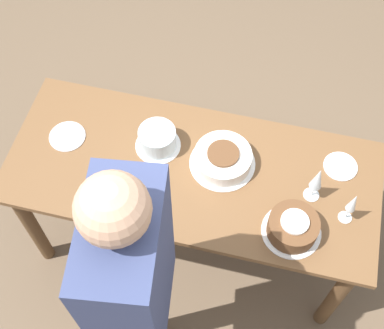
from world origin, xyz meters
name	(u,v)px	position (x,y,z in m)	size (l,w,h in m)	color
ground_plane	(192,239)	(0.00, 0.00, 0.00)	(12.00, 12.00, 0.00)	brown
dining_table	(192,184)	(0.00, 0.00, 0.64)	(1.68, 0.70, 0.77)	brown
cake_center_white	(223,159)	(0.12, 0.07, 0.81)	(0.30, 0.30, 0.09)	white
cake_front_chocolate	(293,227)	(0.47, -0.19, 0.82)	(0.25, 0.25, 0.11)	white
cake_back_decorated	(157,139)	(-0.18, 0.09, 0.82)	(0.21, 0.21, 0.11)	white
wine_glass_near	(317,179)	(0.53, 0.00, 0.91)	(0.07, 0.07, 0.21)	silver
wine_glass_far	(353,204)	(0.69, -0.07, 0.90)	(0.06, 0.06, 0.20)	silver
dessert_plate_left	(67,136)	(-0.61, 0.04, 0.77)	(0.17, 0.17, 0.01)	silver
dessert_plate_right	(340,166)	(0.64, 0.18, 0.77)	(0.15, 0.15, 0.01)	silver
fork_pile	(135,193)	(-0.21, -0.18, 0.78)	(0.21, 0.12, 0.01)	silver
person_cutting	(135,287)	(-0.04, -0.66, 1.07)	(0.27, 0.43, 1.76)	#232328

